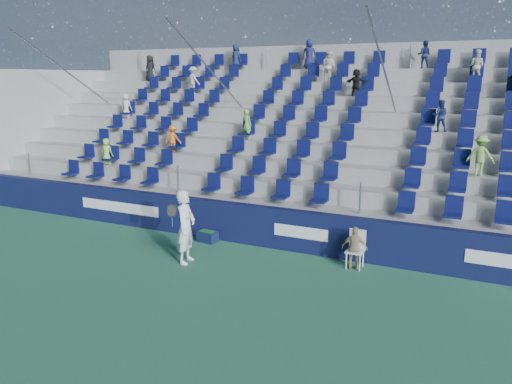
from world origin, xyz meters
TOP-DOWN VIEW (x-y plane):
  - ground at (0.00, 0.00)m, footprint 70.00×70.00m
  - sponsor_wall at (0.00, 3.15)m, footprint 24.00×0.32m
  - grandstand at (-0.00, 8.24)m, footprint 24.00×8.17m
  - tennis_player at (-1.03, 1.02)m, footprint 0.69×0.79m
  - line_judge_chair at (3.18, 2.65)m, footprint 0.44×0.45m
  - line_judge at (3.18, 2.50)m, footprint 0.69×0.33m
  - ball_bin at (-1.41, 2.75)m, footprint 0.63×0.45m

SIDE VIEW (x-z plane):
  - ground at x=0.00m, z-range 0.00..0.00m
  - ball_bin at x=-1.41m, z-range 0.01..0.35m
  - line_judge at x=3.18m, z-range 0.00..1.14m
  - line_judge_chair at x=3.18m, z-range 0.07..1.07m
  - sponsor_wall at x=0.00m, z-range 0.00..1.20m
  - tennis_player at x=-1.03m, z-range 0.00..1.99m
  - grandstand at x=0.00m, z-range -1.18..5.45m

